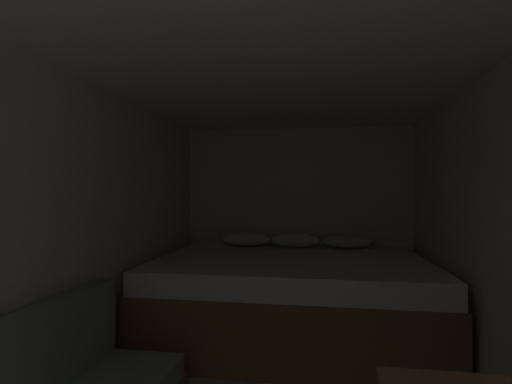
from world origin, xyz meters
TOP-DOWN VIEW (x-y plane):
  - wall_back at (0.00, 4.08)m, footprint 2.73×0.05m
  - wall_left at (-1.34, 1.72)m, footprint 0.05×4.68m
  - ceiling_slab at (0.00, 1.72)m, footprint 2.73×4.68m
  - bed at (0.00, 3.14)m, footprint 2.51×1.77m

SIDE VIEW (x-z plane):
  - bed at x=0.00m, z-range -0.07..0.84m
  - wall_back at x=0.00m, z-range 0.00..2.14m
  - wall_left at x=-1.34m, z-range 0.00..2.14m
  - ceiling_slab at x=0.00m, z-range 2.14..2.19m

